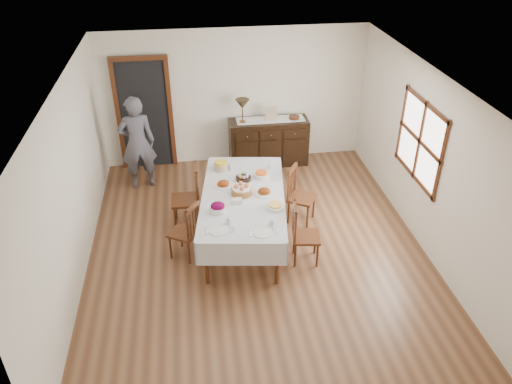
{
  "coord_description": "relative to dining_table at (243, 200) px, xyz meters",
  "views": [
    {
      "loc": [
        -0.86,
        -5.96,
        4.7
      ],
      "look_at": [
        0.0,
        0.1,
        0.95
      ],
      "focal_mm": 35.0,
      "sensor_mm": 36.0,
      "label": 1
    }
  ],
  "objects": [
    {
      "name": "setting_left",
      "position": [
        -0.39,
        -0.81,
        0.12
      ],
      "size": [
        0.44,
        0.31,
        0.1
      ],
      "color": "silver",
      "rests_on": "dining_table"
    },
    {
      "name": "person",
      "position": [
        -1.64,
        1.9,
        0.19
      ],
      "size": [
        0.63,
        0.46,
        1.84
      ],
      "primitive_type": "imported",
      "rotation": [
        0.0,
        0.0,
        3.31
      ],
      "color": "#54525D",
      "rests_on": "ground"
    },
    {
      "name": "sideboard",
      "position": [
        0.79,
        2.45,
        -0.27
      ],
      "size": [
        1.51,
        0.55,
        0.91
      ],
      "color": "black",
      "rests_on": "ground"
    },
    {
      "name": "carrot_bowl",
      "position": [
        0.35,
        0.48,
        0.14
      ],
      "size": [
        0.24,
        0.24,
        0.09
      ],
      "color": "silver",
      "rests_on": "dining_table"
    },
    {
      "name": "chair_left_far",
      "position": [
        -0.81,
        0.52,
        -0.19
      ],
      "size": [
        0.44,
        0.44,
        1.06
      ],
      "rotation": [
        0.0,
        0.0,
        -1.58
      ],
      "color": "#4E2612",
      "rests_on": "ground"
    },
    {
      "name": "bread_basket",
      "position": [
        -0.02,
        0.02,
        0.16
      ],
      "size": [
        0.31,
        0.31,
        0.17
      ],
      "color": "#935B2B",
      "rests_on": "dining_table"
    },
    {
      "name": "runner",
      "position": [
        0.82,
        2.48,
        0.19
      ],
      "size": [
        1.3,
        0.35,
        0.01
      ],
      "color": "white",
      "rests_on": "sideboard"
    },
    {
      "name": "table_lamp",
      "position": [
        0.28,
        2.43,
        0.54
      ],
      "size": [
        0.26,
        0.26,
        0.46
      ],
      "color": "brown",
      "rests_on": "sideboard"
    },
    {
      "name": "glass_far_b",
      "position": [
        0.51,
        0.72,
        0.14
      ],
      "size": [
        0.06,
        0.06,
        0.1
      ],
      "color": "silver",
      "rests_on": "dining_table"
    },
    {
      "name": "chair_left_near",
      "position": [
        -0.86,
        -0.29,
        -0.26
      ],
      "size": [
        0.52,
        0.52,
        0.92
      ],
      "rotation": [
        0.0,
        0.0,
        -2.11
      ],
      "color": "#4E2612",
      "rests_on": "ground"
    },
    {
      "name": "chair_right_far",
      "position": [
        0.95,
        0.42,
        -0.24
      ],
      "size": [
        0.55,
        0.55,
        0.96
      ],
      "rotation": [
        0.0,
        0.0,
        1.02
      ],
      "color": "#4E2612",
      "rests_on": "ground"
    },
    {
      "name": "dining_table",
      "position": [
        0.0,
        0.0,
        0.0
      ],
      "size": [
        1.54,
        2.53,
        0.82
      ],
      "rotation": [
        0.0,
        0.0,
        -0.14
      ],
      "color": "silver",
      "rests_on": "ground"
    },
    {
      "name": "butter_dish",
      "position": [
        -0.11,
        -0.22,
        0.13
      ],
      "size": [
        0.15,
        0.11,
        0.07
      ],
      "color": "silver",
      "rests_on": "dining_table"
    },
    {
      "name": "picture_frame",
      "position": [
        0.83,
        2.43,
        0.32
      ],
      "size": [
        0.22,
        0.08,
        0.28
      ],
      "color": "tan",
      "rests_on": "sideboard"
    },
    {
      "name": "chair_right_near",
      "position": [
        0.78,
        -0.62,
        -0.25
      ],
      "size": [
        0.44,
        0.44,
        0.94
      ],
      "rotation": [
        0.0,
        0.0,
        1.43
      ],
      "color": "#4E2612",
      "rests_on": "ground"
    },
    {
      "name": "setting_right",
      "position": [
        0.18,
        -0.94,
        0.12
      ],
      "size": [
        0.44,
        0.31,
        0.1
      ],
      "color": "silver",
      "rests_on": "dining_table"
    },
    {
      "name": "ham_platter_a",
      "position": [
        -0.26,
        0.29,
        0.12
      ],
      "size": [
        0.3,
        0.3,
        0.11
      ],
      "color": "silver",
      "rests_on": "dining_table"
    },
    {
      "name": "egg_basket",
      "position": [
        0.06,
        0.44,
        0.13
      ],
      "size": [
        0.24,
        0.24,
        0.11
      ],
      "color": "black",
      "rests_on": "dining_table"
    },
    {
      "name": "room_shell",
      "position": [
        0.02,
        0.15,
        0.92
      ],
      "size": [
        5.02,
        6.02,
        2.65
      ],
      "color": "white",
      "rests_on": "ground"
    },
    {
      "name": "ground",
      "position": [
        0.17,
        -0.27,
        -0.73
      ],
      "size": [
        6.0,
        6.0,
        0.0
      ],
      "primitive_type": "plane",
      "color": "brown"
    },
    {
      "name": "glass_far_a",
      "position": [
        -0.11,
        0.77,
        0.15
      ],
      "size": [
        0.07,
        0.07,
        0.11
      ],
      "color": "silver",
      "rests_on": "dining_table"
    },
    {
      "name": "beet_bowl",
      "position": [
        -0.4,
        -0.41,
        0.16
      ],
      "size": [
        0.22,
        0.22,
        0.16
      ],
      "color": "silver",
      "rests_on": "dining_table"
    },
    {
      "name": "pineapple_bowl",
      "position": [
        -0.26,
        0.81,
        0.16
      ],
      "size": [
        0.24,
        0.24,
        0.15
      ],
      "color": "tan",
      "rests_on": "dining_table"
    },
    {
      "name": "ham_platter_b",
      "position": [
        0.31,
        -0.02,
        0.12
      ],
      "size": [
        0.31,
        0.31,
        0.11
      ],
      "color": "silver",
      "rests_on": "dining_table"
    },
    {
      "name": "casserole_dish",
      "position": [
        0.41,
        -0.43,
        0.13
      ],
      "size": [
        0.26,
        0.26,
        0.07
      ],
      "color": "silver",
      "rests_on": "dining_table"
    },
    {
      "name": "deco_bowl",
      "position": [
        1.28,
        2.45,
        0.21
      ],
      "size": [
        0.2,
        0.2,
        0.06
      ],
      "color": "#4E2612",
      "rests_on": "sideboard"
    }
  ]
}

